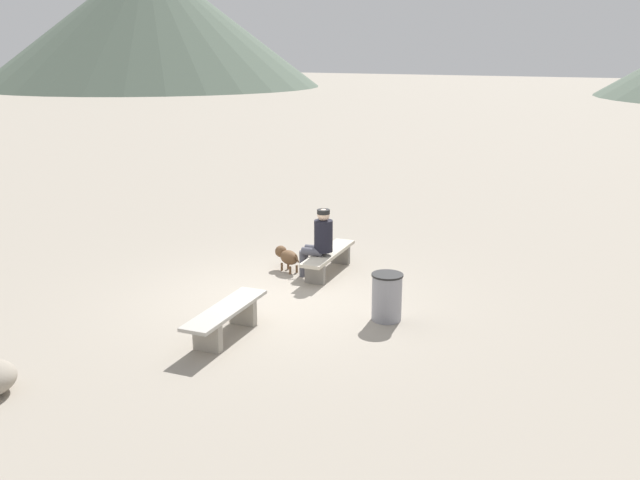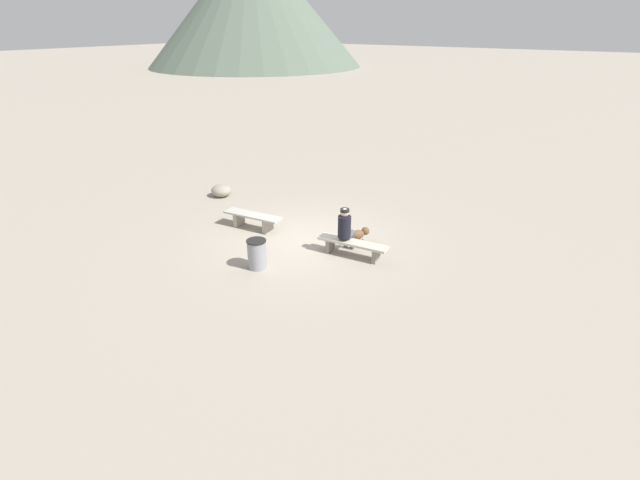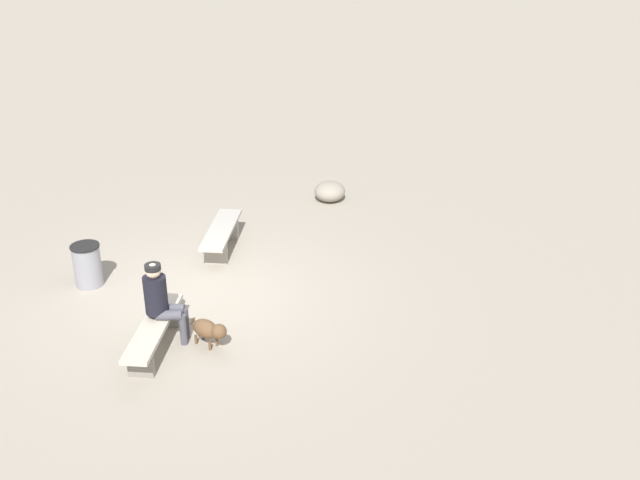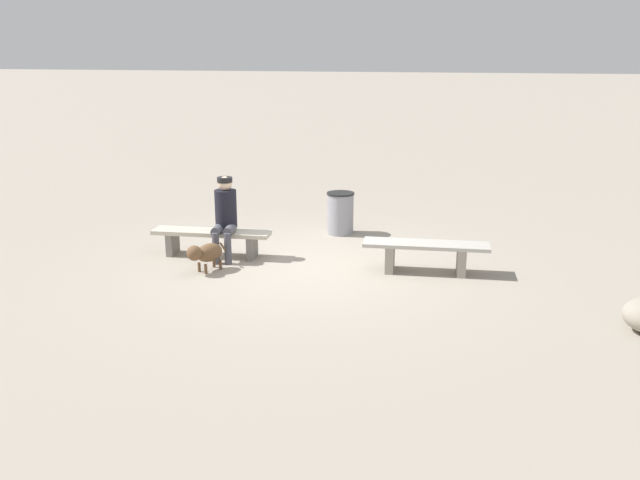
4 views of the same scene
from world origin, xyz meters
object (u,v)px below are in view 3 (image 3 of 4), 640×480
object	(u,v)px
bench_right	(154,331)
seated_person	(161,297)
trash_bin	(87,265)
boulder	(330,191)
bench_left	(221,235)
dog	(209,330)

from	to	relation	value
bench_right	seated_person	bearing A→B (deg)	165.14
trash_bin	boulder	distance (m)	5.69
boulder	bench_left	bearing A→B (deg)	-27.85
trash_bin	bench_left	bearing A→B (deg)	134.31
bench_left	seated_person	size ratio (longest dim) A/B	1.45
bench_left	boulder	size ratio (longest dim) A/B	2.60
bench_left	boulder	bearing A→B (deg)	145.39
bench_right	seated_person	distance (m)	0.51
trash_bin	bench_right	bearing A→B (deg)	49.41
bench_right	dog	bearing A→B (deg)	101.67
bench_left	trash_bin	size ratio (longest dim) A/B	2.50
dog	trash_bin	distance (m)	3.01
bench_left	bench_right	bearing A→B (deg)	-4.91
dog	bench_right	bearing A→B (deg)	-137.22
seated_person	trash_bin	bearing A→B (deg)	-136.58
seated_person	trash_bin	size ratio (longest dim) A/B	1.73
boulder	seated_person	bearing A→B (deg)	-12.82
trash_bin	boulder	xyz separation A→B (m)	(-4.62, 3.31, -0.17)
seated_person	trash_bin	world-z (taller)	seated_person
seated_person	trash_bin	xyz separation A→B (m)	(-1.37, -1.95, -0.37)
trash_bin	boulder	bearing A→B (deg)	144.34
bench_left	trash_bin	xyz separation A→B (m)	(1.76, -1.80, 0.06)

